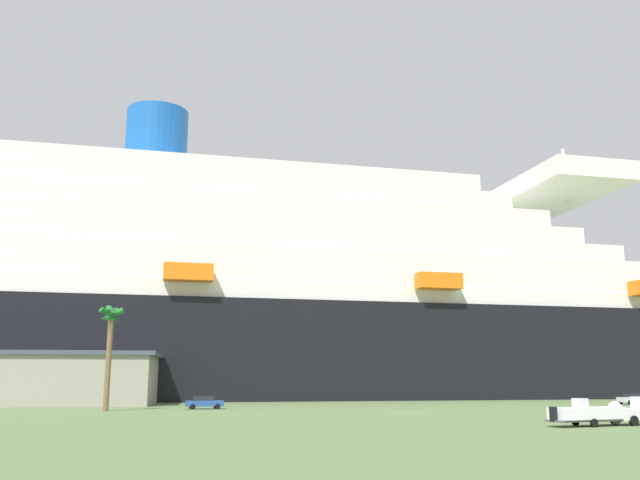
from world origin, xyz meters
name	(u,v)px	position (x,y,z in m)	size (l,w,h in m)	color
ground_plane	(352,403)	(0.00, 30.00, 0.00)	(600.00, 600.00, 0.00)	#567042
cruise_ship	(288,306)	(-6.90, 56.13, 17.46)	(227.60, 47.55, 60.17)	black
terminal_building	(12,378)	(-50.15, 32.36, 3.75)	(42.64, 22.26, 7.46)	gray
small_boat_on_trailer	(594,414)	(8.27, -23.78, 0.96)	(8.61, 3.50, 2.15)	#595960
palm_tree	(110,328)	(-33.45, 8.83, 9.52)	(3.06, 3.12, 12.14)	brown
parked_car_blue_suv	(204,402)	(-22.27, 13.17, 0.83)	(4.75, 2.55, 1.58)	#264C99
parked_car_silver_sedan	(634,399)	(40.49, 19.80, 0.83)	(4.83, 2.59, 1.58)	silver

